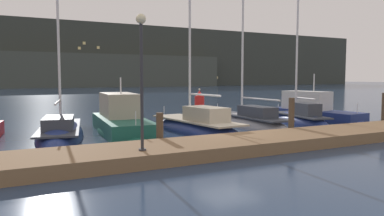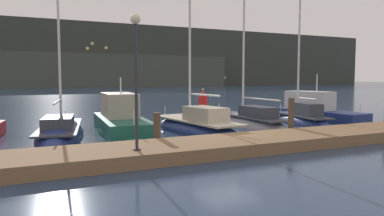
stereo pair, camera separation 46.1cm
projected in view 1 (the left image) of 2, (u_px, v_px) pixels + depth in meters
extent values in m
plane|color=navy|center=(228.00, 141.00, 16.47)|extent=(400.00, 400.00, 0.00)
cube|color=brown|center=(255.00, 143.00, 14.71)|extent=(27.68, 2.80, 0.45)
cylinder|color=#4C3D2D|center=(160.00, 131.00, 14.60)|extent=(0.28, 0.28, 1.42)
cylinder|color=#4C3D2D|center=(291.00, 117.00, 17.64)|extent=(0.28, 0.28, 1.83)
cylinder|color=#4C3D2D|center=(384.00, 110.00, 20.70)|extent=(0.28, 0.28, 1.94)
ellipsoid|color=navy|center=(60.00, 137.00, 17.52)|extent=(3.53, 7.88, 1.52)
cube|color=#333842|center=(60.00, 127.00, 17.48)|extent=(2.97, 6.62, 0.08)
cube|color=#333842|center=(59.00, 123.00, 16.58)|extent=(1.70, 2.64, 0.53)
cylinder|color=silver|center=(58.00, 24.00, 17.67)|extent=(0.12, 0.12, 9.68)
cylinder|color=silver|center=(58.00, 102.00, 16.40)|extent=(0.73, 3.23, 0.09)
cylinder|color=silver|center=(64.00, 115.00, 20.82)|extent=(0.04, 0.04, 0.50)
ellipsoid|color=#195647|center=(122.00, 133.00, 18.66)|extent=(3.00, 7.56, 1.31)
cube|color=#195647|center=(122.00, 126.00, 18.63)|extent=(2.74, 6.81, 0.78)
cube|color=#A39984|center=(119.00, 105.00, 19.23)|extent=(1.86, 3.38, 1.20)
cube|color=black|center=(114.00, 100.00, 20.58)|extent=(1.38, 0.38, 0.54)
cylinder|color=silver|center=(121.00, 86.00, 18.60)|extent=(0.07, 0.07, 0.81)
cylinder|color=silver|center=(136.00, 118.00, 15.70)|extent=(0.04, 0.04, 0.60)
ellipsoid|color=navy|center=(196.00, 132.00, 19.08)|extent=(2.84, 7.49, 1.38)
cube|color=#A39984|center=(196.00, 120.00, 19.03)|extent=(2.38, 6.29, 0.08)
cube|color=#A39984|center=(206.00, 114.00, 18.26)|extent=(1.49, 2.46, 0.70)
cylinder|color=silver|center=(190.00, 24.00, 19.12)|extent=(0.12, 0.12, 9.74)
cylinder|color=silver|center=(204.00, 95.00, 18.32)|extent=(0.36, 2.61, 0.09)
cylinder|color=silver|center=(164.00, 110.00, 21.81)|extent=(0.04, 0.04, 0.50)
ellipsoid|color=gray|center=(248.00, 127.00, 21.22)|extent=(1.86, 7.44, 1.45)
cube|color=#333842|center=(248.00, 116.00, 21.17)|extent=(1.56, 6.25, 0.08)
cube|color=#333842|center=(257.00, 112.00, 20.35)|extent=(1.08, 2.39, 0.58)
cylinder|color=silver|center=(243.00, 23.00, 21.27)|extent=(0.12, 0.12, 10.54)
cylinder|color=silver|center=(260.00, 99.00, 20.11)|extent=(0.16, 3.38, 0.09)
cylinder|color=silver|center=(218.00, 107.00, 24.20)|extent=(0.04, 0.04, 0.50)
ellipsoid|color=navy|center=(299.00, 124.00, 22.28)|extent=(2.61, 5.80, 1.49)
cube|color=#333842|center=(300.00, 115.00, 22.24)|extent=(2.19, 4.87, 0.08)
cube|color=#333842|center=(306.00, 109.00, 21.56)|extent=(1.25, 1.94, 0.72)
cylinder|color=silver|center=(297.00, 52.00, 22.36)|extent=(0.12, 0.12, 7.48)
cylinder|color=silver|center=(305.00, 98.00, 21.64)|extent=(0.48, 1.95, 0.09)
cylinder|color=silver|center=(278.00, 107.00, 24.69)|extent=(0.04, 0.04, 0.50)
ellipsoid|color=navy|center=(315.00, 119.00, 25.05)|extent=(2.92, 7.47, 0.99)
cube|color=navy|center=(315.00, 115.00, 25.02)|extent=(2.67, 6.72, 0.61)
cube|color=silver|center=(306.00, 100.00, 25.55)|extent=(1.79, 3.34, 1.24)
cube|color=black|center=(290.00, 97.00, 26.74)|extent=(1.29, 0.39, 0.55)
cylinder|color=silver|center=(314.00, 83.00, 24.97)|extent=(0.07, 0.07, 1.17)
cylinder|color=silver|center=(357.00, 109.00, 22.43)|extent=(0.04, 0.04, 0.60)
cylinder|color=red|center=(199.00, 110.00, 31.34)|extent=(1.21, 1.21, 0.16)
cylinder|color=red|center=(199.00, 102.00, 31.29)|extent=(0.81, 0.81, 1.08)
cone|color=red|center=(199.00, 93.00, 31.22)|extent=(0.56, 0.56, 0.50)
sphere|color=#F9EAB7|center=(199.00, 89.00, 31.20)|extent=(0.16, 0.16, 0.16)
cylinder|color=#2D2D33|center=(142.00, 150.00, 11.97)|extent=(0.24, 0.24, 0.06)
cylinder|color=#2D2D33|center=(142.00, 87.00, 11.80)|extent=(0.10, 0.10, 3.95)
sphere|color=#F9EAB7|center=(141.00, 19.00, 11.63)|extent=(0.32, 0.32, 0.32)
cube|color=#333833|center=(32.00, 54.00, 108.04)|extent=(240.00, 16.00, 18.85)
cube|color=#F4DB8C|center=(127.00, 75.00, 113.06)|extent=(0.80, 0.10, 0.80)
cube|color=#F4DB8C|center=(62.00, 62.00, 104.29)|extent=(0.80, 0.10, 0.80)
cube|color=#F4DB8C|center=(217.00, 78.00, 127.63)|extent=(0.80, 0.10, 0.80)
cube|color=#F4DB8C|center=(84.00, 43.00, 106.64)|extent=(0.80, 0.10, 0.80)
cube|color=#F4DB8C|center=(98.00, 48.00, 108.54)|extent=(0.80, 0.10, 0.80)
cube|color=#F4DB8C|center=(152.00, 77.00, 116.86)|extent=(0.80, 0.10, 0.80)
cube|color=#F4DB8C|center=(0.00, 73.00, 97.39)|extent=(0.80, 0.10, 0.80)
cube|color=#F4DB8C|center=(170.00, 69.00, 119.41)|extent=(0.80, 0.10, 0.80)
cube|color=#F4DB8C|center=(79.00, 48.00, 106.13)|extent=(0.80, 0.10, 0.80)
cube|color=#F4DB8C|center=(108.00, 76.00, 110.45)|extent=(0.80, 0.10, 0.80)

